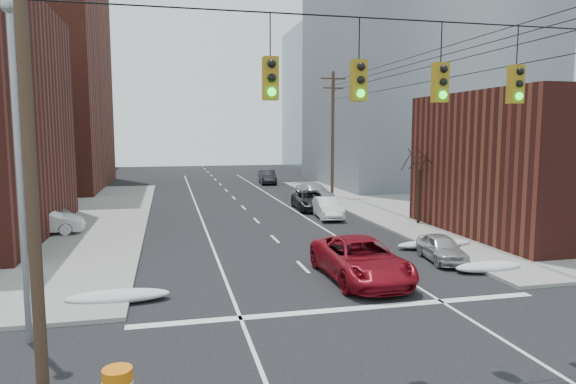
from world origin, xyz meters
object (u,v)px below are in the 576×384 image
red_pickup (361,259)px  parked_car_b (328,208)px  lot_car_a (43,222)px  parked_car_c (311,200)px  parked_car_a (442,248)px  parked_car_d (314,192)px  parked_car_f (267,177)px  parked_car_e (309,191)px  lot_car_b (27,216)px

red_pickup → parked_car_b: size_ratio=1.39×
parked_car_b → lot_car_a: bearing=-166.6°
red_pickup → parked_car_c: (3.05, 18.15, -0.12)m
parked_car_a → parked_car_d: bearing=97.8°
parked_car_f → lot_car_a: size_ratio=1.11×
parked_car_f → parked_car_d: bearing=-81.3°
parked_car_b → lot_car_a: lot_car_a is taller
parked_car_e → lot_car_a: (-18.87, -12.69, 0.24)m
parked_car_a → red_pickup: bearing=-149.8°
parked_car_b → lot_car_b: 18.72m
parked_car_b → parked_car_e: 10.46m
parked_car_c → parked_car_d: parked_car_d is taller
parked_car_e → parked_car_f: bearing=98.0°
parked_car_d → lot_car_a: (-18.87, -10.97, 0.11)m
parked_car_f → parked_car_e: bearing=-80.7°
parked_car_a → parked_car_e: (0.00, 22.61, 0.00)m
red_pickup → lot_car_b: lot_car_b is taller
parked_car_c → parked_car_f: (0.44, 19.63, 0.07)m
parked_car_e → parked_car_c: bearing=-101.1°
parked_car_d → lot_car_a: bearing=-157.5°
lot_car_b → lot_car_a: bearing=-149.0°
parked_car_f → lot_car_b: bearing=-124.6°
red_pickup → parked_car_d: size_ratio=1.16×
parked_car_c → parked_car_f: 19.63m
parked_car_a → parked_car_d: parked_car_d is taller
parked_car_e → lot_car_b: 22.79m
lot_car_b → parked_car_d: bearing=-67.3°
parked_car_a → lot_car_b: size_ratio=0.66×
red_pickup → lot_car_a: (-14.22, 11.84, 0.03)m
red_pickup → parked_car_a: size_ratio=1.65×
parked_car_d → lot_car_b: lot_car_b is taller
parked_car_d → parked_car_f: parked_car_f is taller
parked_car_a → parked_car_d: size_ratio=0.70×
parked_car_c → parked_car_e: size_ratio=1.41×
red_pickup → parked_car_f: size_ratio=1.26×
parked_car_a → parked_car_f: bearing=99.6°
parked_car_b → parked_car_d: (1.53, 8.63, 0.04)m
parked_car_c → lot_car_b: 19.09m
parked_car_f → red_pickup: bearing=-91.0°
parked_car_d → lot_car_a: size_ratio=1.20×
parked_car_c → lot_car_b: (-18.65, -4.08, 0.20)m
parked_car_d → parked_car_f: 15.01m
parked_car_f → lot_car_b: 30.43m
parked_car_e → parked_car_f: size_ratio=0.76×
parked_car_e → lot_car_a: 22.74m
parked_car_d → lot_car_a: 21.83m
parked_car_a → parked_car_c: (-1.60, 16.23, 0.10)m
parked_car_a → parked_car_e: 22.61m
parked_car_d → parked_car_e: size_ratio=1.41×
parked_car_c → red_pickup: bearing=-95.5°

